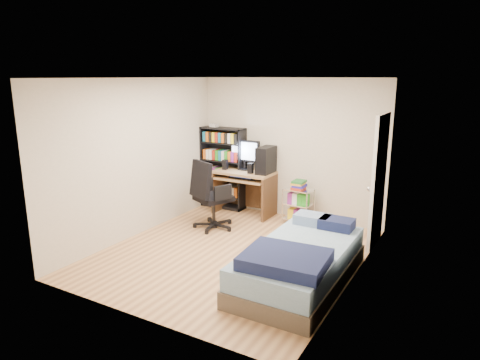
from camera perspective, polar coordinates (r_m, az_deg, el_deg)
The scene contains 7 objects.
room at distance 5.99m, azimuth -0.95°, elevation 1.42°, with size 3.58×4.08×2.58m.
media_shelf at distance 8.29m, azimuth -2.29°, elevation 1.74°, with size 0.89×0.30×1.64m.
computer_desk at distance 7.89m, azimuth 1.47°, elevation 0.64°, with size 1.09×0.63×1.37m.
office_chair at distance 7.24m, azimuth -3.88°, elevation -3.59°, with size 0.93×0.93×1.18m.
wire_cart at distance 7.49m, azimuth 7.82°, elevation -2.11°, with size 0.50×0.37×0.77m.
bed at distance 5.46m, azimuth 7.96°, elevation -10.82°, with size 1.08×2.16×0.62m.
door at distance 6.69m, azimuth 17.99°, elevation -0.16°, with size 0.12×0.80×2.00m.
Camera 1 is at (2.97, -5.04, 2.53)m, focal length 32.00 mm.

